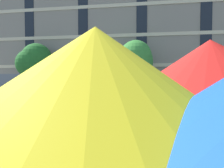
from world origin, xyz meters
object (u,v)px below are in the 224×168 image
object	(u,v)px
sedan_gray	(176,90)
street_tree_middle	(134,60)
pickup_gray	(26,88)
street_tree_left	(34,61)
sedan_silver	(93,89)
patio_umbrella	(209,77)

from	to	relation	value
sedan_gray	street_tree_middle	size ratio (longest dim) A/B	0.81
pickup_gray	street_tree_left	bearing A→B (deg)	111.75
sedan_silver	sedan_gray	size ratio (longest dim) A/B	1.00
patio_umbrella	street_tree_middle	bearing A→B (deg)	93.60
sedan_silver	sedan_gray	bearing A→B (deg)	0.00
patio_umbrella	sedan_silver	bearing A→B (deg)	108.59
pickup_gray	street_tree_left	size ratio (longest dim) A/B	0.93
pickup_gray	patio_umbrella	distance (m)	16.27
sedan_silver	street_tree_left	distance (m)	8.51
pickup_gray	street_tree_middle	size ratio (longest dim) A/B	0.94
pickup_gray	patio_umbrella	size ratio (longest dim) A/B	1.37
sedan_gray	patio_umbrella	xyz separation A→B (m)	(-2.21, -12.70, 0.96)
street_tree_middle	patio_umbrella	world-z (taller)	street_tree_middle
sedan_silver	patio_umbrella	world-z (taller)	patio_umbrella
street_tree_left	patio_umbrella	size ratio (longest dim) A/B	1.47
street_tree_left	pickup_gray	bearing A→B (deg)	-68.25
sedan_silver	sedan_gray	world-z (taller)	same
street_tree_left	street_tree_middle	size ratio (longest dim) A/B	1.02
street_tree_left	sedan_gray	bearing A→B (deg)	-14.34
pickup_gray	sedan_silver	xyz separation A→B (m)	(5.86, -0.00, -0.08)
pickup_gray	street_tree_middle	xyz separation A→B (m)	(9.13, 3.31, 2.57)
sedan_silver	street_tree_left	xyz separation A→B (m)	(-7.26, 3.51, 2.70)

